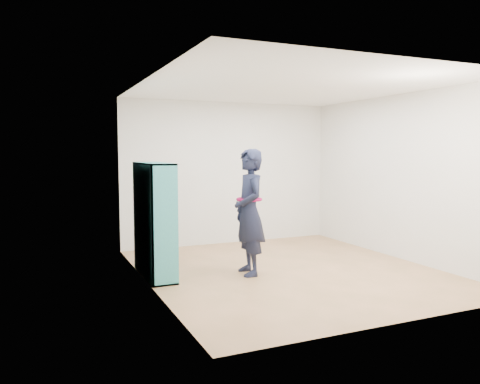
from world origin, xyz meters
name	(u,v)px	position (x,y,z in m)	size (l,w,h in m)	color
floor	(289,270)	(0.00, 0.00, 0.00)	(4.50, 4.50, 0.00)	olive
ceiling	(290,87)	(0.00, 0.00, 2.60)	(4.50, 4.50, 0.00)	white
wall_left	(149,184)	(-2.00, 0.00, 1.30)	(0.02, 4.50, 2.60)	silver
wall_right	(400,177)	(2.00, 0.00, 1.30)	(0.02, 4.50, 2.60)	silver
wall_back	(229,173)	(0.00, 2.25, 1.30)	(4.00, 0.02, 2.60)	silver
wall_front	(405,193)	(0.00, -2.25, 1.30)	(4.00, 0.02, 2.60)	silver
bookshelf	(153,221)	(-1.85, 0.51, 0.77)	(0.34, 1.16, 1.55)	teal
person	(249,212)	(-0.60, 0.05, 0.87)	(0.48, 0.67, 1.74)	black
smartphone	(237,203)	(-0.74, 0.16, 0.99)	(0.02, 0.10, 0.12)	silver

